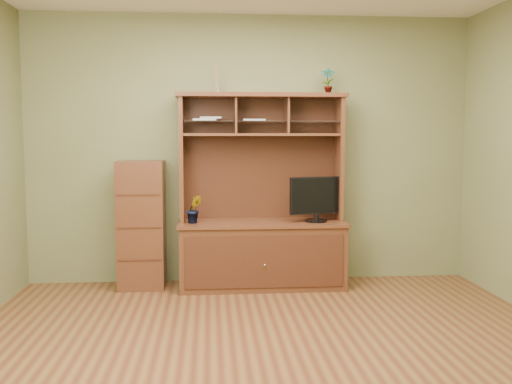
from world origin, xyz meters
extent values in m
cube|color=#522A17|center=(0.00, 0.00, -0.01)|extent=(4.50, 4.00, 0.02)
cube|color=#63663C|center=(0.00, 2.01, 1.35)|extent=(4.50, 0.02, 2.70)
cube|color=#63663C|center=(0.00, -2.01, 1.35)|extent=(4.50, 0.02, 2.70)
cube|color=#462214|center=(0.09, 1.71, 0.31)|extent=(1.60, 0.55, 0.62)
cube|color=#391D0F|center=(0.09, 1.42, 0.31)|extent=(1.50, 0.01, 0.50)
sphere|color=silver|center=(0.09, 1.41, 0.28)|extent=(0.02, 0.02, 0.02)
cube|color=#462214|center=(0.09, 1.71, 0.64)|extent=(1.64, 0.59, 0.03)
cube|color=#462214|center=(-0.69, 1.80, 1.27)|extent=(0.04, 0.35, 1.25)
cube|color=#462214|center=(0.87, 1.80, 1.27)|extent=(0.04, 0.35, 1.25)
cube|color=#391D0F|center=(0.09, 1.97, 1.27)|extent=(1.52, 0.02, 1.25)
cube|color=#462214|center=(0.09, 1.80, 1.88)|extent=(1.66, 0.40, 0.04)
cube|color=#462214|center=(0.09, 1.80, 1.50)|extent=(1.52, 0.32, 0.02)
cube|color=#462214|center=(-0.16, 1.80, 1.69)|extent=(0.02, 0.31, 0.35)
cube|color=#462214|center=(0.35, 1.80, 1.69)|extent=(0.02, 0.31, 0.35)
cube|color=silver|center=(0.09, 1.79, 1.63)|extent=(1.50, 0.27, 0.01)
cylinder|color=black|center=(0.62, 1.65, 0.66)|extent=(0.21, 0.21, 0.02)
cylinder|color=black|center=(0.62, 1.65, 0.71)|extent=(0.04, 0.04, 0.07)
cube|color=black|center=(0.62, 1.65, 0.91)|extent=(0.55, 0.19, 0.36)
imported|color=#305E20|center=(-0.57, 1.65, 0.79)|extent=(0.17, 0.14, 0.27)
imported|color=#375C20|center=(0.75, 1.80, 2.03)|extent=(0.15, 0.11, 0.26)
cylinder|color=silver|center=(-0.35, 1.80, 1.95)|extent=(0.06, 0.06, 0.10)
cylinder|color=#9E704F|center=(-0.35, 1.80, 2.09)|extent=(0.04, 0.04, 0.18)
cube|color=#BABBC0|center=(-0.46, 1.80, 1.64)|extent=(0.23, 0.17, 0.02)
cube|color=#BABBC0|center=(-0.39, 1.80, 1.66)|extent=(0.22, 0.18, 0.02)
cube|color=#BABBC0|center=(0.02, 1.80, 1.64)|extent=(0.22, 0.18, 0.02)
cube|color=#462214|center=(-1.09, 1.78, 0.62)|extent=(0.45, 0.40, 1.25)
cube|color=#391D0F|center=(-1.09, 1.58, 0.31)|extent=(0.41, 0.01, 0.02)
cube|color=#391D0F|center=(-1.09, 1.58, 0.62)|extent=(0.41, 0.01, 0.01)
cube|color=#391D0F|center=(-1.09, 1.58, 0.94)|extent=(0.41, 0.01, 0.01)
camera|label=1|loc=(-0.41, -3.81, 1.48)|focal=40.00mm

